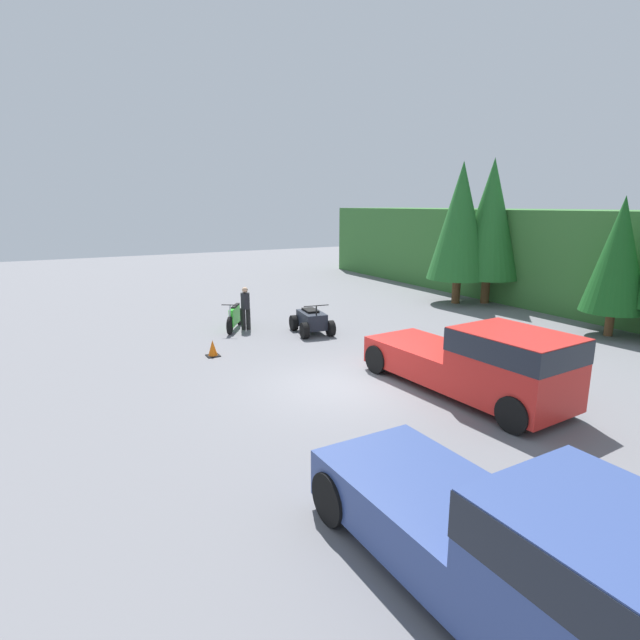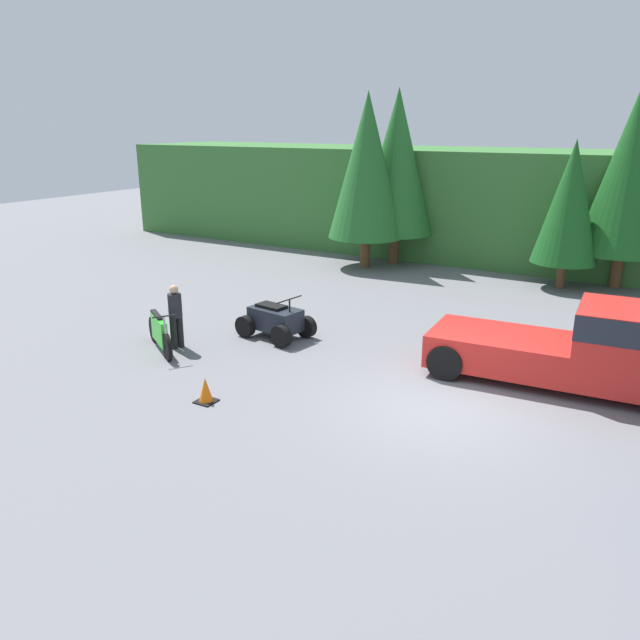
{
  "view_description": "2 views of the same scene",
  "coord_description": "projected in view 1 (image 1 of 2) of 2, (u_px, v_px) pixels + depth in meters",
  "views": [
    {
      "loc": [
        11.12,
        -6.68,
        4.87
      ],
      "look_at": [
        -3.71,
        1.38,
        0.95
      ],
      "focal_mm": 28.0,
      "sensor_mm": 36.0,
      "label": 1
    },
    {
      "loc": [
        3.94,
        -11.49,
        5.69
      ],
      "look_at": [
        -3.71,
        1.38,
        0.95
      ],
      "focal_mm": 35.0,
      "sensor_mm": 36.0,
      "label": 2
    }
  ],
  "objects": [
    {
      "name": "tree_mid_right",
      "position": [
        619.0,
        255.0,
        18.29
      ],
      "size": [
        2.29,
        2.29,
        5.2
      ],
      "color": "brown",
      "rests_on": "ground_plane"
    },
    {
      "name": "tree_left",
      "position": [
        460.0,
        221.0,
        24.34
      ],
      "size": [
        3.04,
        3.04,
        6.9
      ],
      "color": "brown",
      "rests_on": "ground_plane"
    },
    {
      "name": "pickup_truck_second",
      "position": [
        538.0,
        557.0,
        5.57
      ],
      "size": [
        5.65,
        2.21,
        1.96
      ],
      "rotation": [
        0.0,
        0.0,
        0.03
      ],
      "color": "#334784",
      "rests_on": "ground_plane"
    },
    {
      "name": "dirt_bike",
      "position": [
        235.0,
        317.0,
        19.82
      ],
      "size": [
        1.98,
        1.32,
        1.16
      ],
      "rotation": [
        0.0,
        0.0,
        -0.57
      ],
      "color": "black",
      "rests_on": "ground_plane"
    },
    {
      "name": "tree_mid_left",
      "position": [
        491.0,
        219.0,
        24.32
      ],
      "size": [
        3.11,
        3.11,
        7.06
      ],
      "color": "brown",
      "rests_on": "ground_plane"
    },
    {
      "name": "rider_person",
      "position": [
        245.0,
        307.0,
        19.69
      ],
      "size": [
        0.43,
        0.43,
        1.71
      ],
      "rotation": [
        0.0,
        0.0,
        -0.26
      ],
      "color": "black",
      "rests_on": "ground_plane"
    },
    {
      "name": "ground_plane",
      "position": [
        340.0,
        386.0,
        13.73
      ],
      "size": [
        80.0,
        80.0,
        0.0
      ],
      "primitive_type": "plane",
      "color": "slate"
    },
    {
      "name": "quad_atv",
      "position": [
        312.0,
        321.0,
        19.26
      ],
      "size": [
        2.11,
        1.52,
        1.2
      ],
      "rotation": [
        0.0,
        0.0,
        -0.14
      ],
      "color": "black",
      "rests_on": "ground_plane"
    },
    {
      "name": "traffic_cone",
      "position": [
        213.0,
        349.0,
        16.35
      ],
      "size": [
        0.42,
        0.42,
        0.55
      ],
      "color": "black",
      "rests_on": "ground_plane"
    },
    {
      "name": "pickup_truck_red",
      "position": [
        483.0,
        361.0,
        12.51
      ],
      "size": [
        5.93,
        2.46,
        1.96
      ],
      "rotation": [
        0.0,
        0.0,
        0.07
      ],
      "color": "red",
      "rests_on": "ground_plane"
    }
  ]
}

